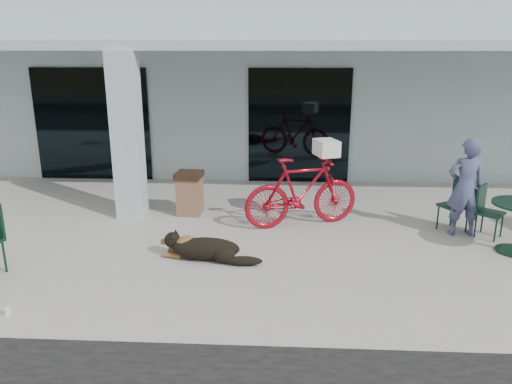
# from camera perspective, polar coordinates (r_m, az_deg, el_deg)

# --- Properties ---
(ground) EXTENTS (80.00, 80.00, 0.00)m
(ground) POSITION_cam_1_polar(r_m,az_deg,el_deg) (7.69, -7.91, -8.49)
(ground) COLOR #AAA6A0
(ground) RESTS_ON ground
(building) EXTENTS (22.00, 7.00, 4.50)m
(building) POSITION_cam_1_polar(r_m,az_deg,el_deg) (15.42, -2.23, 12.95)
(building) COLOR silver
(building) RESTS_ON ground
(storefront_glass_left) EXTENTS (2.80, 0.06, 2.70)m
(storefront_glass_left) POSITION_cam_1_polar(r_m,az_deg,el_deg) (12.82, -18.20, 7.32)
(storefront_glass_left) COLOR black
(storefront_glass_left) RESTS_ON ground
(storefront_glass_right) EXTENTS (2.40, 0.06, 2.70)m
(storefront_glass_right) POSITION_cam_1_polar(r_m,az_deg,el_deg) (11.96, 4.94, 7.47)
(storefront_glass_right) COLOR black
(storefront_glass_right) RESTS_ON ground
(column) EXTENTS (0.50, 0.50, 3.12)m
(column) POSITION_cam_1_polar(r_m,az_deg,el_deg) (9.73, -14.49, 6.14)
(column) COLOR silver
(column) RESTS_ON ground
(overhang) EXTENTS (22.00, 2.80, 0.18)m
(overhang) POSITION_cam_1_polar(r_m,az_deg,el_deg) (10.52, -4.84, 16.40)
(overhang) COLOR silver
(overhang) RESTS_ON column
(bicycle) EXTENTS (2.24, 1.27, 1.30)m
(bicycle) POSITION_cam_1_polar(r_m,az_deg,el_deg) (9.11, 5.25, 0.01)
(bicycle) COLOR #A70D1F
(bicycle) RESTS_ON ground
(laundry_basket) EXTENTS (0.49, 0.57, 0.29)m
(laundry_basket) POSITION_cam_1_polar(r_m,az_deg,el_deg) (9.09, 8.05, 5.02)
(laundry_basket) COLOR white
(laundry_basket) RESTS_ON bicycle
(dog) EXTENTS (1.28, 0.63, 0.41)m
(dog) POSITION_cam_1_polar(r_m,az_deg,el_deg) (7.83, -5.75, -6.31)
(dog) COLOR black
(dog) RESTS_ON ground
(cup_near_dog) EXTENTS (0.10, 0.10, 0.10)m
(cup_near_dog) POSITION_cam_1_polar(r_m,az_deg,el_deg) (7.08, -26.54, -12.14)
(cup_near_dog) COLOR white
(cup_near_dog) RESTS_ON ground
(cafe_chair_far_a) EXTENTS (0.60, 0.60, 0.90)m
(cafe_chair_far_a) POSITION_cam_1_polar(r_m,az_deg,el_deg) (9.49, 25.22, -2.13)
(cafe_chair_far_a) COLOR #113223
(cafe_chair_far_a) RESTS_ON ground
(cafe_chair_far_b) EXTENTS (0.63, 0.61, 0.95)m
(cafe_chair_far_b) POSITION_cam_1_polar(r_m,az_deg,el_deg) (9.56, 21.67, -1.41)
(cafe_chair_far_b) COLOR #113223
(cafe_chair_far_b) RESTS_ON ground
(person) EXTENTS (0.65, 0.44, 1.73)m
(person) POSITION_cam_1_polar(r_m,az_deg,el_deg) (9.29, 22.81, 0.48)
(person) COLOR #464E76
(person) RESTS_ON ground
(trash_receptacle) EXTENTS (0.54, 0.54, 0.85)m
(trash_receptacle) POSITION_cam_1_polar(r_m,az_deg,el_deg) (9.85, -7.59, -0.14)
(trash_receptacle) COLOR brown
(trash_receptacle) RESTS_ON ground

